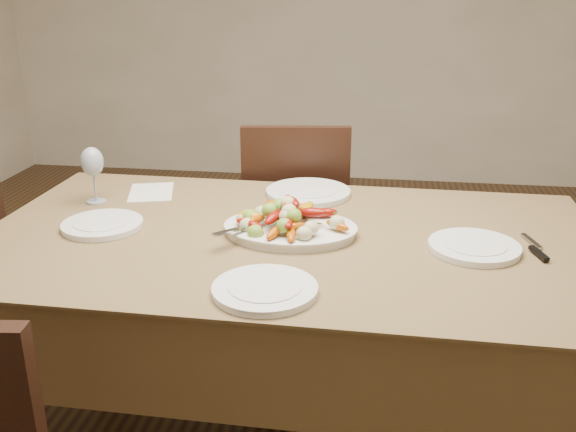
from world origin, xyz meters
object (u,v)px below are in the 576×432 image
(plate_left, at_px, (102,225))
(plate_far, at_px, (308,192))
(plate_right, at_px, (474,247))
(wine_glass, at_px, (93,174))
(serving_platter, at_px, (290,231))
(dining_table, at_px, (288,346))
(chair_far, at_px, (295,225))
(plate_near, at_px, (265,290))

(plate_left, xyz_separation_m, plate_far, (0.59, 0.41, 0.00))
(plate_right, distance_m, wine_glass, 1.25)
(serving_platter, distance_m, plate_left, 0.58)
(plate_right, bearing_deg, plate_left, 179.35)
(dining_table, distance_m, plate_left, 0.69)
(wine_glass, bearing_deg, chair_far, 44.92)
(dining_table, distance_m, plate_right, 0.66)
(plate_left, xyz_separation_m, plate_right, (1.11, -0.01, 0.00))
(serving_platter, bearing_deg, plate_far, 88.47)
(plate_far, bearing_deg, wine_glass, -165.38)
(wine_glass, bearing_deg, plate_right, -10.86)
(chair_far, bearing_deg, dining_table, 88.53)
(plate_left, bearing_deg, plate_near, -31.95)
(dining_table, xyz_separation_m, wine_glass, (-0.69, 0.20, 0.48))
(plate_right, relative_size, plate_near, 0.98)
(serving_platter, height_order, plate_right, serving_platter)
(dining_table, height_order, serving_platter, serving_platter)
(plate_far, distance_m, plate_near, 0.76)
(plate_far, height_order, wine_glass, wine_glass)
(serving_platter, relative_size, plate_near, 1.49)
(plate_left, bearing_deg, plate_far, 34.69)
(serving_platter, xyz_separation_m, wine_glass, (-0.70, 0.19, 0.09))
(serving_platter, bearing_deg, wine_glass, 164.49)
(dining_table, distance_m, wine_glass, 0.87)
(plate_left, bearing_deg, chair_far, 59.50)
(dining_table, height_order, plate_near, plate_near)
(chair_far, distance_m, plate_far, 0.52)
(plate_right, height_order, plate_near, same)
(serving_platter, bearing_deg, plate_left, -177.10)
(chair_far, xyz_separation_m, plate_right, (0.62, -0.84, 0.29))
(dining_table, height_order, plate_far, plate_far)
(plate_far, bearing_deg, serving_platter, -91.53)
(dining_table, relative_size, serving_platter, 4.77)
(chair_far, bearing_deg, serving_platter, 88.99)
(dining_table, bearing_deg, plate_near, -90.28)
(plate_left, bearing_deg, plate_right, -0.65)
(dining_table, relative_size, plate_left, 7.52)
(dining_table, distance_m, serving_platter, 0.39)
(plate_near, height_order, wine_glass, wine_glass)
(plate_near, bearing_deg, chair_far, 94.04)
(serving_platter, xyz_separation_m, plate_left, (-0.58, -0.03, -0.00))
(plate_near, relative_size, wine_glass, 1.27)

